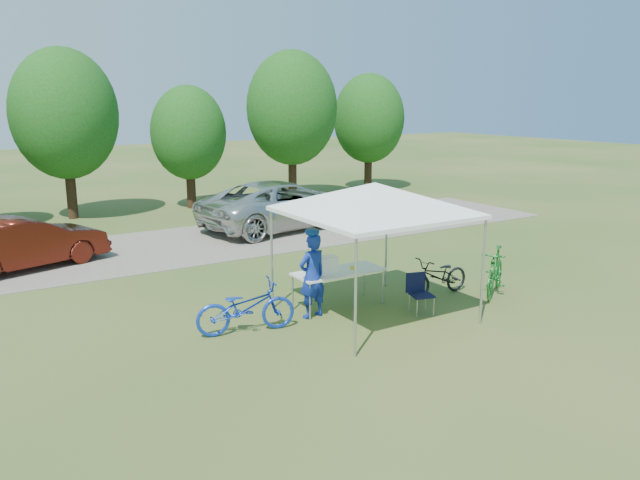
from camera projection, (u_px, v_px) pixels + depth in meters
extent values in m
plane|color=#2D5119|center=(372.00, 316.00, 12.69)|extent=(100.00, 100.00, 0.00)
cube|color=gray|center=(217.00, 241.00, 19.29)|extent=(24.00, 5.00, 0.02)
cylinder|color=#A5A5AA|center=(356.00, 299.00, 10.43)|extent=(0.05, 0.05, 2.10)
cylinder|color=#A5A5AA|center=(483.00, 272.00, 11.99)|extent=(0.05, 0.05, 2.10)
cylinder|color=#A5A5AA|center=(272.00, 260.00, 12.91)|extent=(0.05, 0.05, 2.10)
cylinder|color=#A5A5AA|center=(386.00, 242.00, 14.47)|extent=(0.05, 0.05, 2.10)
cube|color=white|center=(374.00, 212.00, 12.21)|extent=(3.15, 3.15, 0.08)
pyramid|color=white|center=(375.00, 182.00, 12.08)|extent=(4.53, 4.53, 0.55)
cylinder|color=#382314|center=(71.00, 191.00, 22.71)|extent=(0.36, 0.36, 2.03)
ellipsoid|color=#144711|center=(64.00, 114.00, 22.09)|extent=(3.71, 3.71, 4.64)
cylinder|color=#382314|center=(191.00, 188.00, 24.92)|extent=(0.36, 0.36, 1.61)
ellipsoid|color=#144711|center=(189.00, 133.00, 24.43)|extent=(2.94, 2.94, 3.68)
cylinder|color=#382314|center=(293.00, 175.00, 26.95)|extent=(0.36, 0.36, 2.10)
ellipsoid|color=#144711|center=(292.00, 108.00, 26.32)|extent=(3.84, 3.84, 4.80)
cylinder|color=#382314|center=(368.00, 171.00, 29.81)|extent=(0.36, 0.36, 1.82)
ellipsoid|color=#144711|center=(369.00, 118.00, 29.26)|extent=(3.33, 3.33, 4.16)
cube|color=white|center=(339.00, 272.00, 13.05)|extent=(1.94, 0.81, 0.04)
cylinder|color=#A5A5AA|center=(310.00, 302.00, 12.38)|extent=(0.04, 0.04, 0.75)
cylinder|color=#A5A5AA|center=(383.00, 287.00, 13.33)|extent=(0.04, 0.04, 0.75)
cylinder|color=#A5A5AA|center=(293.00, 293.00, 12.95)|extent=(0.04, 0.04, 0.75)
cylinder|color=#A5A5AA|center=(364.00, 279.00, 13.90)|extent=(0.04, 0.04, 0.75)
cube|color=black|center=(422.00, 295.00, 12.74)|extent=(0.52, 0.52, 0.04)
cube|color=black|center=(416.00, 282.00, 12.86)|extent=(0.41, 0.15, 0.42)
cylinder|color=#A5A5AA|center=(420.00, 309.00, 12.53)|extent=(0.02, 0.02, 0.37)
cylinder|color=#A5A5AA|center=(434.00, 306.00, 12.72)|extent=(0.02, 0.02, 0.37)
cylinder|color=#A5A5AA|center=(408.00, 304.00, 12.84)|extent=(0.02, 0.02, 0.37)
cylinder|color=#A5A5AA|center=(422.00, 301.00, 13.03)|extent=(0.02, 0.02, 0.37)
cube|color=white|center=(325.00, 266.00, 12.84)|extent=(0.46, 0.31, 0.31)
cube|color=white|center=(325.00, 258.00, 12.80)|extent=(0.48, 0.33, 0.04)
cylinder|color=gold|center=(352.00, 267.00, 13.16)|extent=(0.09, 0.09, 0.07)
imported|color=navy|center=(312.00, 276.00, 12.43)|extent=(0.68, 0.50, 1.72)
imported|color=#153BBB|center=(246.00, 307.00, 11.68)|extent=(1.98, 1.02, 0.99)
imported|color=#176B24|center=(495.00, 271.00, 13.97)|extent=(1.75, 1.38, 1.06)
imported|color=black|center=(439.00, 276.00, 13.91)|extent=(1.69, 0.62, 0.88)
imported|color=silver|center=(283.00, 204.00, 20.95)|extent=(6.13, 3.52, 1.61)
imported|color=#4C150C|center=(25.00, 243.00, 15.99)|extent=(4.31, 2.56, 1.34)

